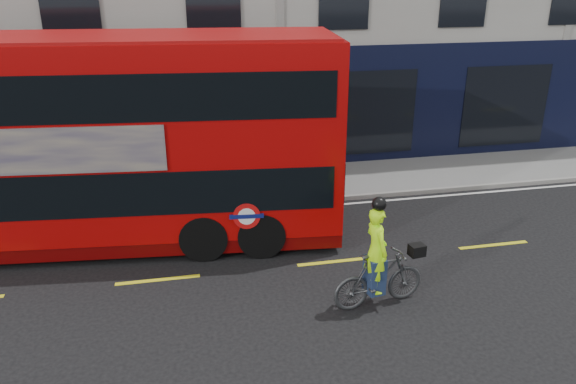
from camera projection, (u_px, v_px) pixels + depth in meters
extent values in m
plane|color=black|center=(356.00, 296.00, 11.54)|extent=(120.00, 120.00, 0.00)
cube|color=slate|center=(290.00, 183.00, 17.42)|extent=(60.00, 3.00, 0.12)
cube|color=gray|center=(301.00, 202.00, 16.06)|extent=(60.00, 0.12, 0.13)
cube|color=black|center=(281.00, 111.00, 18.05)|extent=(50.00, 0.08, 4.00)
cube|color=silver|center=(303.00, 208.00, 15.81)|extent=(58.00, 0.10, 0.01)
cube|color=#A90607|center=(74.00, 136.00, 12.91)|extent=(12.39, 4.00, 4.37)
cube|color=#540303|center=(88.00, 228.00, 13.78)|extent=(12.38, 3.95, 0.33)
cube|color=black|center=(80.00, 176.00, 13.27)|extent=(11.91, 3.99, 1.00)
cube|color=black|center=(67.00, 87.00, 12.49)|extent=(11.91, 3.99, 1.00)
cube|color=maroon|center=(60.00, 37.00, 12.09)|extent=(12.14, 3.87, 0.09)
cube|color=black|center=(334.00, 167.00, 13.86)|extent=(0.30, 2.48, 1.00)
cube|color=black|center=(337.00, 82.00, 13.08)|extent=(0.30, 2.48, 1.00)
cube|color=tan|center=(1.00, 153.00, 11.47)|extent=(6.61, 0.72, 1.00)
cylinder|color=red|center=(247.00, 216.00, 12.57)|extent=(0.62, 0.08, 0.62)
cylinder|color=white|center=(247.00, 216.00, 12.56)|extent=(0.40, 0.06, 0.40)
cube|color=#0C1459|center=(247.00, 217.00, 12.56)|extent=(0.77, 0.10, 0.10)
cylinder|color=black|center=(258.00, 213.00, 14.11)|extent=(1.39, 2.91, 1.11)
cylinder|color=black|center=(205.00, 215.00, 13.98)|extent=(1.39, 2.91, 1.11)
imported|color=#3F4144|center=(379.00, 279.00, 11.05)|extent=(2.00, 0.83, 1.17)
imported|color=#AEFA0F|center=(376.00, 250.00, 10.77)|extent=(0.50, 0.69, 1.74)
cube|color=black|center=(417.00, 250.00, 11.13)|extent=(0.33, 0.28, 0.24)
cube|color=#1D2C4D|center=(374.00, 275.00, 10.97)|extent=(0.38, 0.45, 0.75)
sphere|color=black|center=(379.00, 204.00, 10.41)|extent=(0.28, 0.28, 0.28)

